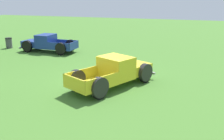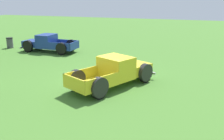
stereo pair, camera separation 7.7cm
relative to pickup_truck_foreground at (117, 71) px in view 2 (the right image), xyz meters
The scene contains 4 objects.
ground_plane 1.31m from the pickup_truck_foreground, 63.99° to the left, with size 80.00×80.00×0.00m, color #477A2D.
pickup_truck_foreground is the anchor object (origin of this frame).
pickup_truck_behind_right 10.40m from the pickup_truck_foreground, 52.64° to the left, with size 1.99×4.87×1.47m.
trash_can 13.95m from the pickup_truck_foreground, 61.73° to the left, with size 0.59×0.59×0.95m.
Camera 2 is at (-13.24, -4.93, 4.69)m, focal length 41.83 mm.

